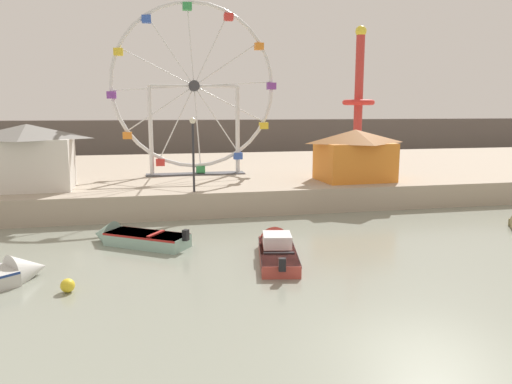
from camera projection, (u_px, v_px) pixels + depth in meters
ground_plane at (424, 354)px, 11.23m from camera, size 240.00×240.00×0.00m
quay_promenade at (234, 175)px, 36.53m from camera, size 110.00×22.83×1.35m
distant_town_skyline at (205, 139)px, 55.45m from camera, size 140.00×3.00×4.40m
motorboat_seafoam at (132, 237)px, 20.32m from camera, size 4.39×3.56×1.24m
motorboat_faded_red at (276, 247)px, 18.90m from camera, size 2.20×5.20×1.34m
ferris_wheel_white_frame at (194, 89)px, 30.98m from camera, size 10.79×1.20×10.97m
drop_tower_red_tower at (358, 106)px, 39.93m from camera, size 2.80×2.80×10.89m
carnival_booth_white_ticket at (29, 156)px, 25.76m from camera, size 4.91×3.55×3.50m
carnival_booth_orange_canopy at (355, 154)px, 29.01m from camera, size 4.73×3.63×3.07m
promenade_lamp_near at (193, 143)px, 24.85m from camera, size 0.32×0.32×3.85m
mooring_buoy_orange at (68, 286)px, 15.00m from camera, size 0.44×0.44×0.44m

